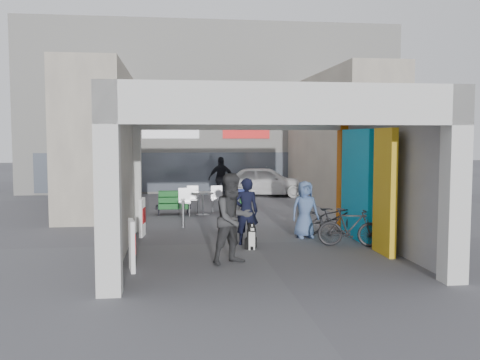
{
  "coord_description": "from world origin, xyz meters",
  "views": [
    {
      "loc": [
        -1.96,
        -12.83,
        2.59
      ],
      "look_at": [
        -0.19,
        1.0,
        1.48
      ],
      "focal_mm": 40.0,
      "sensor_mm": 36.0,
      "label": 1
    }
  ],
  "objects": [
    {
      "name": "far_building",
      "position": [
        -0.0,
        13.99,
        3.99
      ],
      "size": [
        18.0,
        4.08,
        8.0
      ],
      "color": "silver",
      "rests_on": "ground"
    },
    {
      "name": "white_van",
      "position": [
        2.14,
        10.44,
        0.66
      ],
      "size": [
        4.12,
        2.35,
        1.32
      ],
      "primitive_type": "imported",
      "rotation": [
        0.0,
        0.0,
        1.36
      ],
      "color": "white",
      "rests_on": "ground"
    },
    {
      "name": "advert_board_near",
      "position": [
        -2.75,
        -2.42,
        0.51
      ],
      "size": [
        0.17,
        0.56,
        1.0
      ],
      "rotation": [
        0.0,
        0.0,
        0.15
      ],
      "color": "silver",
      "rests_on": "ground"
    },
    {
      "name": "advert_board_far",
      "position": [
        -2.75,
        1.28,
        0.51
      ],
      "size": [
        0.15,
        0.56,
        1.0
      ],
      "rotation": [
        0.0,
        0.0,
        -0.12
      ],
      "color": "silver",
      "rests_on": "ground"
    },
    {
      "name": "plaza_bldg_right",
      "position": [
        4.5,
        7.5,
        2.5
      ],
      "size": [
        2.0,
        9.0,
        5.0
      ],
      "primitive_type": "cube",
      "color": "#BCB19C",
      "rests_on": "ground"
    },
    {
      "name": "crate_stack",
      "position": [
        0.72,
        7.85,
        0.28
      ],
      "size": [
        0.54,
        0.48,
        0.56
      ],
      "rotation": [
        0.0,
        0.0,
        0.35
      ],
      "color": "#1A5E23",
      "rests_on": "ground"
    },
    {
      "name": "bicycle_rear",
      "position": [
        2.23,
        -0.71,
        0.46
      ],
      "size": [
        1.58,
        0.85,
        0.92
      ],
      "primitive_type": "imported",
      "rotation": [
        0.0,
        0.0,
        1.28
      ],
      "color": "black",
      "rests_on": "ground"
    },
    {
      "name": "man_back_turned",
      "position": [
        -0.72,
        -2.07,
        0.93
      ],
      "size": [
        1.13,
        1.04,
        1.86
      ],
      "primitive_type": "imported",
      "rotation": [
        0.0,
        0.0,
        0.47
      ],
      "color": "#3B3C3E",
      "rests_on": "ground"
    },
    {
      "name": "bicycle_front",
      "position": [
        2.3,
        0.75,
        0.5
      ],
      "size": [
        1.98,
        0.98,
        0.99
      ],
      "primitive_type": "imported",
      "rotation": [
        0.0,
        0.0,
        1.39
      ],
      "color": "black",
      "rests_on": "ground"
    },
    {
      "name": "bollard_left",
      "position": [
        -1.66,
        2.43,
        0.41
      ],
      "size": [
        0.09,
        0.09,
        0.82
      ],
      "primitive_type": "cylinder",
      "color": "gray",
      "rests_on": "ground"
    },
    {
      "name": "border_collie",
      "position": [
        -0.15,
        -0.7,
        0.26
      ],
      "size": [
        0.24,
        0.46,
        0.64
      ],
      "rotation": [
        0.0,
        0.0,
        -0.32
      ],
      "color": "black",
      "rests_on": "ground"
    },
    {
      "name": "bollard_center",
      "position": [
        -0.05,
        2.44,
        0.43
      ],
      "size": [
        0.09,
        0.09,
        0.87
      ],
      "primitive_type": "cylinder",
      "color": "gray",
      "rests_on": "ground"
    },
    {
      "name": "man_with_dog",
      "position": [
        -0.19,
        -0.17,
        0.81
      ],
      "size": [
        0.6,
        0.4,
        1.62
      ],
      "primitive_type": "imported",
      "rotation": [
        0.0,
        0.0,
        3.11
      ],
      "color": "black",
      "rests_on": "ground"
    },
    {
      "name": "cafe_set",
      "position": [
        -1.06,
        5.24,
        0.33
      ],
      "size": [
        1.52,
        1.23,
        0.92
      ],
      "rotation": [
        0.0,
        0.0,
        -0.39
      ],
      "color": "#B2B2B7",
      "rests_on": "ground"
    },
    {
      "name": "bollard_right",
      "position": [
        1.73,
        2.41,
        0.47
      ],
      "size": [
        0.09,
        0.09,
        0.95
      ],
      "primitive_type": "cylinder",
      "color": "gray",
      "rests_on": "ground"
    },
    {
      "name": "arcade_canopy",
      "position": [
        0.54,
        -0.82,
        2.3
      ],
      "size": [
        6.4,
        6.45,
        6.4
      ],
      "color": "silver",
      "rests_on": "ground"
    },
    {
      "name": "man_elderly",
      "position": [
        1.44,
        0.54,
        0.74
      ],
      "size": [
        0.78,
        0.57,
        1.47
      ],
      "primitive_type": "imported",
      "rotation": [
        0.0,
        0.0,
        0.15
      ],
      "color": "#526DA1",
      "rests_on": "ground"
    },
    {
      "name": "plaza_bldg_left",
      "position": [
        -4.5,
        7.5,
        2.5
      ],
      "size": [
        2.0,
        9.0,
        5.0
      ],
      "primitive_type": "cube",
      "color": "#BCB19C",
      "rests_on": "ground"
    },
    {
      "name": "produce_stand",
      "position": [
        -1.93,
        5.26,
        0.31
      ],
      "size": [
        1.18,
        0.64,
        0.78
      ],
      "rotation": [
        0.0,
        0.0,
        -0.15
      ],
      "color": "black",
      "rests_on": "ground"
    },
    {
      "name": "ground",
      "position": [
        0.0,
        0.0,
        0.0
      ],
      "size": [
        90.0,
        90.0,
        0.0
      ],
      "primitive_type": "plane",
      "color": "#55555A",
      "rests_on": "ground"
    },
    {
      "name": "man_crates",
      "position": [
        0.07,
        9.18,
        0.9
      ],
      "size": [
        1.05,
        0.44,
        1.8
      ],
      "primitive_type": "imported",
      "rotation": [
        0.0,
        0.0,
        3.14
      ],
      "color": "black",
      "rests_on": "ground"
    }
  ]
}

